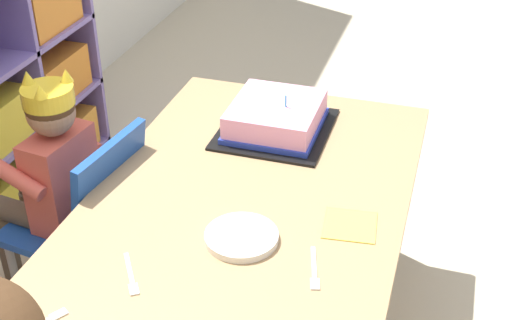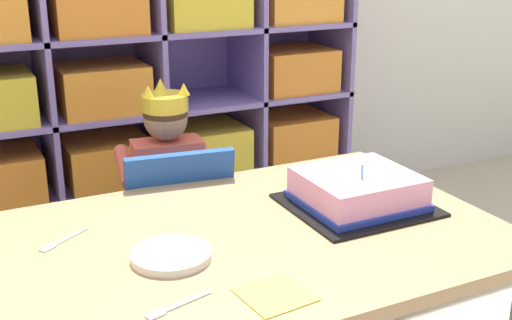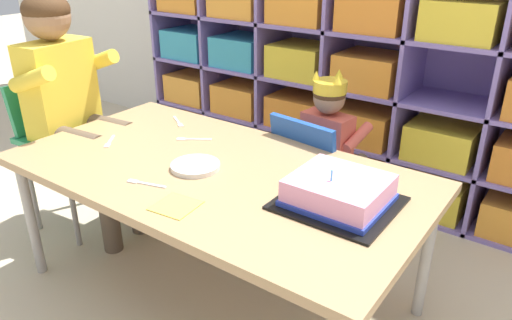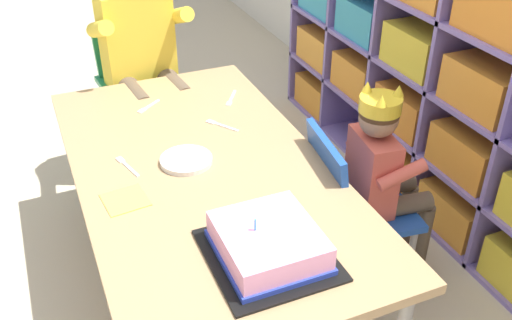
{
  "view_description": "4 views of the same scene",
  "coord_description": "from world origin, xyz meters",
  "px_view_note": "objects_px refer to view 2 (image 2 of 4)",
  "views": [
    {
      "loc": [
        -1.27,
        -0.45,
        1.57
      ],
      "look_at": [
        0.23,
        0.01,
        0.59
      ],
      "focal_mm": 48.91,
      "sensor_mm": 36.0,
      "label": 1
    },
    {
      "loc": [
        -0.45,
        -1.26,
        1.21
      ],
      "look_at": [
        0.2,
        0.06,
        0.7
      ],
      "focal_mm": 46.07,
      "sensor_mm": 36.0,
      "label": 2
    },
    {
      "loc": [
        1.03,
        -1.18,
        1.29
      ],
      "look_at": [
        0.16,
        0.04,
        0.61
      ],
      "focal_mm": 34.19,
      "sensor_mm": 36.0,
      "label": 3
    },
    {
      "loc": [
        1.53,
        -0.45,
        1.59
      ],
      "look_at": [
        0.29,
        0.07,
        0.73
      ],
      "focal_mm": 40.54,
      "sensor_mm": 36.0,
      "label": 4
    }
  ],
  "objects_px": {
    "child_with_crown": "(166,176)",
    "paper_plate_stack": "(171,255)",
    "birthday_cake_on_tray": "(357,192)",
    "fork_near_child_seat": "(62,241)",
    "activity_table": "(187,262)",
    "fork_scattered_mid_table": "(175,306)",
    "classroom_chair_blue": "(175,227)"
  },
  "relations": [
    {
      "from": "fork_scattered_mid_table",
      "to": "child_with_crown",
      "type": "bearing_deg",
      "value": 57.21
    },
    {
      "from": "paper_plate_stack",
      "to": "fork_near_child_seat",
      "type": "xyz_separation_m",
      "value": [
        -0.19,
        0.19,
        -0.01
      ]
    },
    {
      "from": "classroom_chair_blue",
      "to": "paper_plate_stack",
      "type": "bearing_deg",
      "value": 77.59
    },
    {
      "from": "activity_table",
      "to": "fork_near_child_seat",
      "type": "xyz_separation_m",
      "value": [
        -0.24,
        0.15,
        0.04
      ]
    },
    {
      "from": "birthday_cake_on_tray",
      "to": "fork_scattered_mid_table",
      "type": "relative_size",
      "value": 2.43
    },
    {
      "from": "fork_near_child_seat",
      "to": "child_with_crown",
      "type": "bearing_deg",
      "value": 14.88
    },
    {
      "from": "paper_plate_stack",
      "to": "child_with_crown",
      "type": "bearing_deg",
      "value": 72.34
    },
    {
      "from": "child_with_crown",
      "to": "paper_plate_stack",
      "type": "bearing_deg",
      "value": 79.74
    },
    {
      "from": "classroom_chair_blue",
      "to": "birthday_cake_on_tray",
      "type": "distance_m",
      "value": 0.62
    },
    {
      "from": "activity_table",
      "to": "classroom_chair_blue",
      "type": "xyz_separation_m",
      "value": [
        0.14,
        0.5,
        -0.15
      ]
    },
    {
      "from": "classroom_chair_blue",
      "to": "birthday_cake_on_tray",
      "type": "bearing_deg",
      "value": 132.79
    },
    {
      "from": "classroom_chair_blue",
      "to": "fork_scattered_mid_table",
      "type": "height_order",
      "value": "classroom_chair_blue"
    },
    {
      "from": "activity_table",
      "to": "classroom_chair_blue",
      "type": "distance_m",
      "value": 0.54
    },
    {
      "from": "activity_table",
      "to": "fork_near_child_seat",
      "type": "height_order",
      "value": "fork_near_child_seat"
    },
    {
      "from": "classroom_chair_blue",
      "to": "birthday_cake_on_tray",
      "type": "height_order",
      "value": "birthday_cake_on_tray"
    },
    {
      "from": "classroom_chair_blue",
      "to": "fork_near_child_seat",
      "type": "relative_size",
      "value": 5.03
    },
    {
      "from": "birthday_cake_on_tray",
      "to": "fork_near_child_seat",
      "type": "distance_m",
      "value": 0.73
    },
    {
      "from": "birthday_cake_on_tray",
      "to": "paper_plate_stack",
      "type": "relative_size",
      "value": 1.97
    },
    {
      "from": "paper_plate_stack",
      "to": "fork_scattered_mid_table",
      "type": "distance_m",
      "value": 0.2
    },
    {
      "from": "child_with_crown",
      "to": "fork_scattered_mid_table",
      "type": "xyz_separation_m",
      "value": [
        -0.26,
        -0.84,
        0.06
      ]
    },
    {
      "from": "birthday_cake_on_tray",
      "to": "fork_near_child_seat",
      "type": "xyz_separation_m",
      "value": [
        -0.72,
        0.12,
        -0.04
      ]
    },
    {
      "from": "child_with_crown",
      "to": "birthday_cake_on_tray",
      "type": "bearing_deg",
      "value": 126.26
    },
    {
      "from": "child_with_crown",
      "to": "paper_plate_stack",
      "type": "relative_size",
      "value": 4.58
    },
    {
      "from": "birthday_cake_on_tray",
      "to": "paper_plate_stack",
      "type": "xyz_separation_m",
      "value": [
        -0.53,
        -0.07,
        -0.03
      ]
    },
    {
      "from": "activity_table",
      "to": "child_with_crown",
      "type": "bearing_deg",
      "value": 75.58
    },
    {
      "from": "fork_near_child_seat",
      "to": "activity_table",
      "type": "bearing_deg",
      "value": -65.67
    },
    {
      "from": "birthday_cake_on_tray",
      "to": "paper_plate_stack",
      "type": "height_order",
      "value": "birthday_cake_on_tray"
    },
    {
      "from": "classroom_chair_blue",
      "to": "child_with_crown",
      "type": "bearing_deg",
      "value": -89.34
    },
    {
      "from": "birthday_cake_on_tray",
      "to": "fork_near_child_seat",
      "type": "relative_size",
      "value": 2.73
    },
    {
      "from": "classroom_chair_blue",
      "to": "fork_scattered_mid_table",
      "type": "relative_size",
      "value": 4.47
    },
    {
      "from": "paper_plate_stack",
      "to": "fork_scattered_mid_table",
      "type": "xyz_separation_m",
      "value": [
        -0.06,
        -0.19,
        -0.01
      ]
    },
    {
      "from": "child_with_crown",
      "to": "activity_table",
      "type": "bearing_deg",
      "value": 82.98
    }
  ]
}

